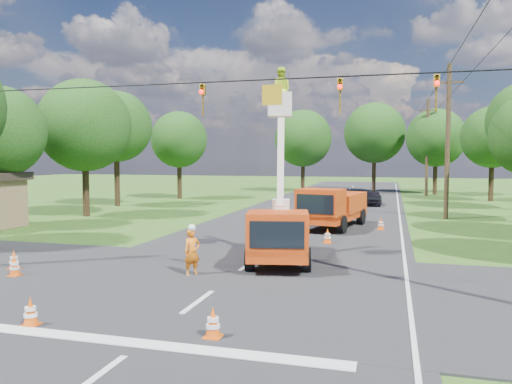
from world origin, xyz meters
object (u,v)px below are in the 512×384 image
(bucket_truck, at_px, (279,220))
(tree_left_e, at_px, (116,127))
(second_truck, at_px, (332,207))
(traffic_cone_7, at_px, (381,224))
(traffic_cone_3, at_px, (328,236))
(tree_far_c, at_px, (436,138))
(traffic_cone_4, at_px, (15,266))
(pole_right_mid, at_px, (448,140))
(traffic_cone_1, at_px, (213,323))
(tree_far_b, at_px, (375,133))
(traffic_cone_2, at_px, (299,247))
(traffic_cone_5, at_px, (14,260))
(distant_car, at_px, (372,198))
(ground_worker, at_px, (192,252))
(tree_right_e, at_px, (493,137))
(tree_left_f, at_px, (179,140))
(pole_right_far, at_px, (427,147))
(tree_far_a, at_px, (303,138))
(traffic_cone_0, at_px, (31,312))
(tree_left_d, at_px, (84,126))

(bucket_truck, xyz_separation_m, tree_left_e, (-17.76, 18.10, 4.89))
(second_truck, distance_m, traffic_cone_7, 2.81)
(traffic_cone_3, distance_m, tree_far_c, 34.82)
(traffic_cone_4, relative_size, pole_right_mid, 0.07)
(tree_left_e, bearing_deg, pole_right_mid, -4.52)
(traffic_cone_3, xyz_separation_m, tree_left_e, (-19.04, 13.57, 6.13))
(pole_right_mid, distance_m, tree_far_c, 22.04)
(traffic_cone_1, bearing_deg, pole_right_mid, 73.62)
(traffic_cone_1, relative_size, tree_far_b, 0.07)
(bucket_truck, bearing_deg, traffic_cone_2, 57.82)
(traffic_cone_2, distance_m, traffic_cone_7, 8.84)
(traffic_cone_5, height_order, pole_right_mid, pole_right_mid)
(traffic_cone_3, xyz_separation_m, traffic_cone_4, (-9.33, -9.19, 0.00))
(distant_car, bearing_deg, traffic_cone_5, -111.50)
(ground_worker, bearing_deg, traffic_cone_7, 16.56)
(distant_car, height_order, traffic_cone_3, distant_car)
(bucket_truck, xyz_separation_m, tree_right_e, (12.84, 31.10, 4.21))
(second_truck, relative_size, traffic_cone_7, 9.24)
(ground_worker, relative_size, tree_left_f, 0.19)
(traffic_cone_5, distance_m, tree_left_e, 24.46)
(tree_far_b, bearing_deg, ground_worker, -95.70)
(pole_right_far, bearing_deg, distant_car, -112.28)
(traffic_cone_5, distance_m, pole_right_mid, 26.21)
(tree_right_e, bearing_deg, tree_far_a, 156.95)
(tree_right_e, bearing_deg, pole_right_far, 136.67)
(tree_left_e, bearing_deg, traffic_cone_4, -66.90)
(pole_right_mid, bearing_deg, traffic_cone_1, -106.38)
(traffic_cone_0, distance_m, traffic_cone_7, 19.83)
(traffic_cone_7, bearing_deg, second_truck, -179.86)
(bucket_truck, xyz_separation_m, tree_far_c, (8.54, 38.10, 4.46))
(traffic_cone_5, height_order, traffic_cone_7, same)
(bucket_truck, bearing_deg, traffic_cone_1, -98.38)
(traffic_cone_4, xyz_separation_m, pole_right_far, (15.59, 40.76, 4.75))
(second_truck, relative_size, traffic_cone_2, 9.24)
(traffic_cone_5, distance_m, tree_left_d, 17.52)
(distant_car, xyz_separation_m, tree_far_c, (5.99, 14.18, 5.43))
(tree_far_c, bearing_deg, traffic_cone_3, -102.21)
(tree_left_f, bearing_deg, traffic_cone_7, -40.50)
(distant_car, distance_m, traffic_cone_2, 22.72)
(bucket_truck, bearing_deg, traffic_cone_3, 63.42)
(traffic_cone_0, bearing_deg, traffic_cone_3, 68.05)
(traffic_cone_1, xyz_separation_m, tree_left_e, (-18.13, 26.40, 6.13))
(traffic_cone_0, relative_size, traffic_cone_1, 1.00)
(traffic_cone_4, bearing_deg, tree_far_a, 87.27)
(ground_worker, distance_m, tree_right_e, 37.62)
(bucket_truck, height_order, pole_right_mid, pole_right_mid)
(pole_right_far, bearing_deg, traffic_cone_2, -101.42)
(ground_worker, height_order, traffic_cone_5, ground_worker)
(pole_right_mid, relative_size, tree_left_d, 1.08)
(ground_worker, xyz_separation_m, tree_right_e, (15.20, 34.05, 5.01))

